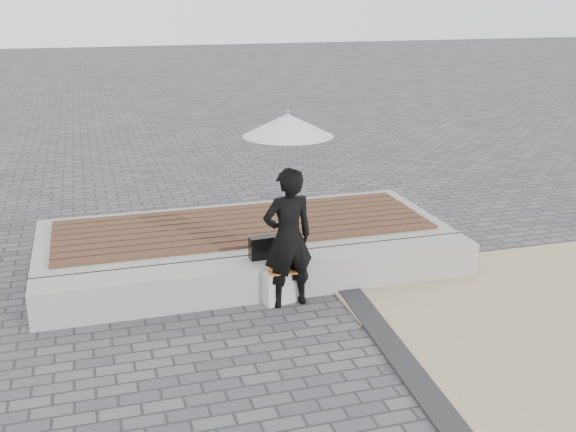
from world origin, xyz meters
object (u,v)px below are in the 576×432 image
object	(u,v)px
parasol	(288,125)
handbag	(265,247)
woman	(288,238)
seating_ledge	(268,277)
canvas_tote	(281,286)

from	to	relation	value
parasol	handbag	bearing A→B (deg)	109.72
woman	parasol	size ratio (longest dim) A/B	1.30
parasol	woman	bearing A→B (deg)	0.00
seating_ledge	parasol	xyz separation A→B (m)	(0.13, -0.32, 1.75)
canvas_tote	woman	bearing A→B (deg)	-55.07
seating_ledge	handbag	size ratio (longest dim) A/B	14.07
parasol	canvas_tote	world-z (taller)	parasol
canvas_tote	parasol	bearing A→B (deg)	-55.07
seating_ledge	parasol	bearing A→B (deg)	-67.47
woman	handbag	bearing A→B (deg)	-76.94
woman	parasol	xyz separation A→B (m)	(0.00, 0.00, 1.19)
seating_ledge	woman	world-z (taller)	woman
woman	handbag	xyz separation A→B (m)	(-0.14, 0.40, -0.23)
parasol	canvas_tote	xyz separation A→B (m)	(-0.07, 0.06, -1.76)
seating_ledge	canvas_tote	size ratio (longest dim) A/B	13.01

